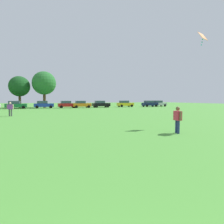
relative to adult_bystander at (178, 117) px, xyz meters
The scene contains 14 objects.
ground_plane 21.86m from the adult_bystander, 110.11° to the left, with size 160.00×160.00×0.00m, color #4C9338.
adult_bystander is the anchor object (origin of this frame).
bystander_midfield 20.01m from the adult_bystander, 123.47° to the left, with size 0.77×0.48×1.71m.
kite 7.81m from the adult_bystander, 29.96° to the left, with size 1.02×0.72×1.04m.
parked_car_green_1 38.87m from the adult_bystander, 108.70° to the left, with size 4.30×2.02×1.68m.
parked_car_blue_2 37.64m from the adult_bystander, 100.40° to the left, with size 4.30×2.02×1.68m.
parked_car_red_3 36.56m from the adult_bystander, 92.48° to the left, with size 4.30×2.02×1.68m.
parked_car_orange_4 35.90m from the adult_bystander, 87.24° to the left, with size 4.30×2.02×1.68m.
parked_car_black_5 36.70m from the adult_bystander, 79.56° to the left, with size 4.30×2.02×1.68m.
parked_car_yellow_6 39.61m from the adult_bystander, 69.64° to the left, with size 4.30×2.02×1.68m.
parked_car_navy_7 41.32m from the adult_bystander, 60.10° to the left, with size 4.30×2.02×1.68m.
parked_car_silver_8 43.60m from the adult_bystander, 56.75° to the left, with size 4.30×2.02×1.68m.
tree_center 43.54m from the adult_bystander, 106.12° to the left, with size 4.86×4.86×7.57m.
tree_far_right 41.27m from the adult_bystander, 99.08° to the left, with size 5.66×5.66×8.83m.
Camera 1 is at (-0.30, 0.24, 2.07)m, focal length 30.60 mm.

